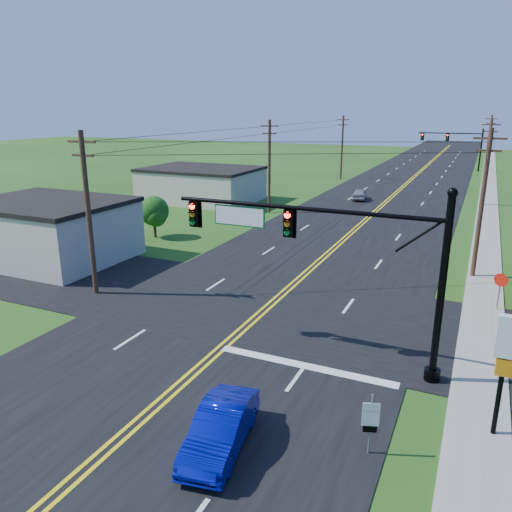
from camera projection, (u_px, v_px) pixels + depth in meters
The scene contains 19 objects.
ground at pixel (112, 441), 15.75m from camera, with size 260.00×260.00×0.00m, color #1E4212.
road_main at pixel (392, 196), 59.34m from camera, with size 16.00×220.00×0.04m, color black.
road_cross at pixel (264, 307), 26.20m from camera, with size 70.00×10.00×0.04m, color black.
sidewalk at pixel (487, 220), 46.45m from camera, with size 2.00×160.00×0.08m, color gray.
signal_mast_main at pixel (325, 249), 19.64m from camera, with size 11.30×0.60×7.48m.
signal_mast_far at pixel (453, 142), 82.45m from camera, with size 10.98×0.60×7.48m.
cream_bldg_near at pixel (48, 230), 34.11m from camera, with size 10.20×8.20×4.10m.
cream_bldg_far at pixel (202, 184), 55.89m from camera, with size 12.20×9.20×3.70m.
utility_pole_left_a at pixel (88, 212), 26.88m from camera, with size 1.80×0.28×9.00m.
utility_pole_left_b at pixel (269, 165), 48.69m from camera, with size 1.80×0.28×9.00m.
utility_pole_left_c at pixel (342, 146), 72.23m from camera, with size 1.80×0.28×9.00m.
utility_pole_right_a at pixel (482, 202), 29.69m from camera, with size 1.80×0.28×9.00m.
utility_pole_right_b at pixel (487, 161), 52.37m from camera, with size 1.80×0.28×9.00m.
utility_pole_right_c at pixel (488, 143), 78.53m from camera, with size 1.80×0.28×9.00m.
tree_left at pixel (154, 211), 39.87m from camera, with size 2.40×2.40×3.37m.
blue_car at pixel (221, 429), 15.23m from camera, with size 1.42×4.09×1.35m, color #070E97.
distant_car at pixel (359, 194), 56.50m from camera, with size 1.50×3.73×1.27m, color #A8A9AD.
route_sign at pixel (371, 420), 14.82m from camera, with size 0.49×0.20×2.06m.
stop_sign at pixel (500, 284), 25.43m from camera, with size 0.69×0.31×2.05m.
Camera 1 is at (9.70, -10.32, 10.12)m, focal length 35.00 mm.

